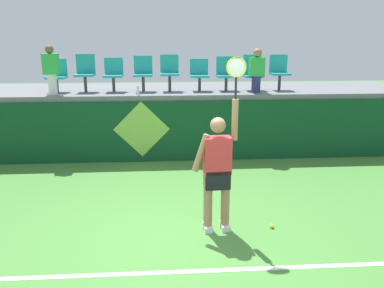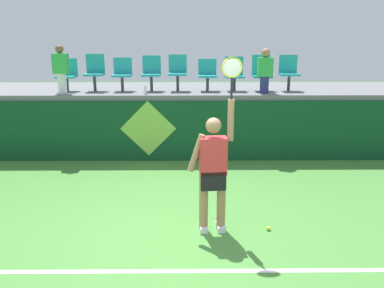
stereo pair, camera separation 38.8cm
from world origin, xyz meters
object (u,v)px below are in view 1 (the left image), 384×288
object	(u,v)px
stadium_chair_6	(226,72)
stadium_chair_8	(279,70)
stadium_chair_2	(113,73)
stadium_chair_5	(199,73)
stadium_chair_3	(143,72)
stadium_chair_7	(253,72)
water_bottle	(138,90)
spectator_0	(51,69)
tennis_player	(218,168)
stadium_chair_4	(170,71)
stadium_chair_0	(57,74)
stadium_chair_1	(85,71)
spectator_1	(257,70)
tennis_ball	(272,226)

from	to	relation	value
stadium_chair_6	stadium_chair_8	size ratio (longest dim) A/B	0.95
stadium_chair_2	stadium_chair_5	bearing A→B (deg)	-0.04
stadium_chair_3	stadium_chair_7	size ratio (longest dim) A/B	0.98
water_bottle	spectator_0	size ratio (longest dim) A/B	0.19
tennis_player	water_bottle	xyz separation A→B (m)	(-1.33, 3.63, 0.65)
stadium_chair_3	stadium_chair_4	xyz separation A→B (m)	(0.63, 0.00, 0.02)
stadium_chair_0	stadium_chair_4	world-z (taller)	stadium_chair_4
stadium_chair_3	stadium_chair_1	bearing A→B (deg)	179.89
stadium_chair_2	stadium_chair_5	xyz separation A→B (m)	(2.04, -0.00, -0.02)
stadium_chair_2	stadium_chair_4	world-z (taller)	stadium_chair_4
water_bottle	stadium_chair_2	size ratio (longest dim) A/B	0.26
stadium_chair_2	stadium_chair_1	bearing A→B (deg)	179.45
stadium_chair_1	stadium_chair_6	distance (m)	3.34
tennis_player	spectator_1	distance (m)	4.21
stadium_chair_3	spectator_1	size ratio (longest dim) A/B	0.82
tennis_ball	stadium_chair_4	bearing A→B (deg)	108.71
stadium_chair_0	stadium_chair_8	world-z (taller)	stadium_chair_8
stadium_chair_3	spectator_0	world-z (taller)	spectator_0
water_bottle	stadium_chair_4	size ratio (longest dim) A/B	0.24
stadium_chair_6	stadium_chair_3	bearing A→B (deg)	-179.94
tennis_player	stadium_chair_4	bearing A→B (deg)	98.19
tennis_ball	stadium_chair_1	world-z (taller)	stadium_chair_1
stadium_chair_0	tennis_ball	bearing A→B (deg)	-46.18
stadium_chair_2	spectator_1	bearing A→B (deg)	-7.03
spectator_1	tennis_player	bearing A→B (deg)	-110.23
stadium_chair_5	spectator_0	bearing A→B (deg)	-172.67
stadium_chair_4	stadium_chair_8	world-z (taller)	stadium_chair_4
tennis_ball	spectator_0	size ratio (longest dim) A/B	0.06
water_bottle	stadium_chair_5	distance (m)	1.59
stadium_chair_2	spectator_0	world-z (taller)	spectator_0
stadium_chair_4	stadium_chair_3	bearing A→B (deg)	-180.00
stadium_chair_0	stadium_chair_3	world-z (taller)	stadium_chair_3
tennis_ball	spectator_1	size ratio (longest dim) A/B	0.07
stadium_chair_0	stadium_chair_2	xyz separation A→B (m)	(1.32, -0.00, 0.02)
water_bottle	stadium_chair_2	world-z (taller)	stadium_chair_2
stadium_chair_6	spectator_0	bearing A→B (deg)	-173.73
water_bottle	spectator_1	distance (m)	2.78
stadium_chair_4	stadium_chair_0	bearing A→B (deg)	-179.95
stadium_chair_5	stadium_chair_6	distance (m)	0.64
stadium_chair_4	stadium_chair_2	bearing A→B (deg)	-179.84
stadium_chair_2	spectator_1	distance (m)	3.37
stadium_chair_2	stadium_chair_3	bearing A→B (deg)	0.29
tennis_ball	stadium_chair_0	size ratio (longest dim) A/B	0.09
stadium_chair_5	spectator_1	bearing A→B (deg)	-17.52
tennis_ball	spectator_0	distance (m)	5.96
stadium_chair_1	tennis_player	bearing A→B (deg)	-58.52
tennis_ball	stadium_chair_3	world-z (taller)	stadium_chair_3
water_bottle	stadium_chair_6	distance (m)	2.19
stadium_chair_4	stadium_chair_5	distance (m)	0.72
stadium_chair_1	stadium_chair_5	bearing A→B (deg)	-0.16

